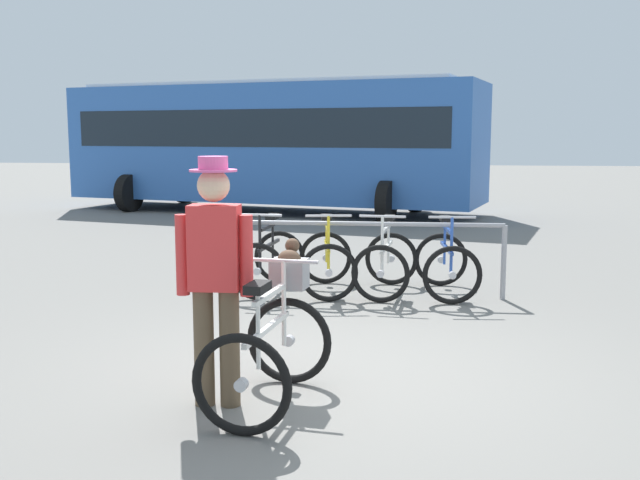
{
  "coord_description": "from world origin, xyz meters",
  "views": [
    {
      "loc": [
        0.59,
        -5.58,
        1.87
      ],
      "look_at": [
        -0.2,
        0.43,
        1.0
      ],
      "focal_mm": 41.48,
      "sensor_mm": 36.0,
      "label": 1
    }
  ],
  "objects_px": {
    "racked_bike_white": "(386,263)",
    "racked_bike_blue": "(446,264)",
    "racked_bike_black": "(269,261)",
    "bus_distant": "(272,139)",
    "racked_bike_yellow": "(327,262)",
    "featured_bicycle": "(273,334)",
    "person_with_featured_bike": "(215,271)"
  },
  "relations": [
    {
      "from": "racked_bike_white",
      "to": "racked_bike_blue",
      "type": "height_order",
      "value": "same"
    },
    {
      "from": "racked_bike_black",
      "to": "racked_bike_white",
      "type": "bearing_deg",
      "value": 1.66
    },
    {
      "from": "bus_distant",
      "to": "racked_bike_yellow",
      "type": "bearing_deg",
      "value": -74.75
    },
    {
      "from": "racked_bike_white",
      "to": "featured_bicycle",
      "type": "height_order",
      "value": "featured_bicycle"
    },
    {
      "from": "racked_bike_white",
      "to": "bus_distant",
      "type": "xyz_separation_m",
      "value": [
        -3.15,
        8.98,
        1.37
      ]
    },
    {
      "from": "racked_bike_yellow",
      "to": "racked_bike_white",
      "type": "relative_size",
      "value": 1.03
    },
    {
      "from": "racked_bike_yellow",
      "to": "bus_distant",
      "type": "xyz_separation_m",
      "value": [
        -2.45,
        9.0,
        1.37
      ]
    },
    {
      "from": "racked_bike_black",
      "to": "racked_bike_blue",
      "type": "height_order",
      "value": "same"
    },
    {
      "from": "racked_bike_white",
      "to": "featured_bicycle",
      "type": "xyz_separation_m",
      "value": [
        -0.63,
        -3.67,
        0.12
      ]
    },
    {
      "from": "racked_bike_black",
      "to": "racked_bike_white",
      "type": "relative_size",
      "value": 1.0
    },
    {
      "from": "featured_bicycle",
      "to": "person_with_featured_bike",
      "type": "distance_m",
      "value": 0.61
    },
    {
      "from": "featured_bicycle",
      "to": "person_with_featured_bike",
      "type": "relative_size",
      "value": 0.72
    },
    {
      "from": "racked_bike_white",
      "to": "featured_bicycle",
      "type": "bearing_deg",
      "value": -99.8
    },
    {
      "from": "racked_bike_blue",
      "to": "racked_bike_white",
      "type": "bearing_deg",
      "value": -178.34
    },
    {
      "from": "racked_bike_blue",
      "to": "featured_bicycle",
      "type": "xyz_separation_m",
      "value": [
        -1.33,
        -3.69,
        0.12
      ]
    },
    {
      "from": "racked_bike_blue",
      "to": "featured_bicycle",
      "type": "height_order",
      "value": "featured_bicycle"
    },
    {
      "from": "featured_bicycle",
      "to": "bus_distant",
      "type": "xyz_separation_m",
      "value": [
        -2.52,
        12.64,
        1.25
      ]
    },
    {
      "from": "racked_bike_yellow",
      "to": "racked_bike_blue",
      "type": "height_order",
      "value": "same"
    },
    {
      "from": "racked_bike_black",
      "to": "racked_bike_yellow",
      "type": "bearing_deg",
      "value": 1.66
    },
    {
      "from": "featured_bicycle",
      "to": "racked_bike_blue",
      "type": "bearing_deg",
      "value": 70.12
    },
    {
      "from": "racked_bike_yellow",
      "to": "person_with_featured_bike",
      "type": "distance_m",
      "value": 3.84
    },
    {
      "from": "racked_bike_black",
      "to": "racked_bike_blue",
      "type": "relative_size",
      "value": 1.0
    },
    {
      "from": "racked_bike_black",
      "to": "person_with_featured_bike",
      "type": "xyz_separation_m",
      "value": [
        0.4,
        -3.76,
        0.58
      ]
    },
    {
      "from": "racked_bike_black",
      "to": "bus_distant",
      "type": "distance_m",
      "value": 9.29
    },
    {
      "from": "bus_distant",
      "to": "racked_bike_white",
      "type": "bearing_deg",
      "value": -70.65
    },
    {
      "from": "bus_distant",
      "to": "person_with_featured_bike",
      "type": "bearing_deg",
      "value": -80.44
    },
    {
      "from": "racked_bike_white",
      "to": "racked_bike_yellow",
      "type": "bearing_deg",
      "value": -178.34
    },
    {
      "from": "featured_bicycle",
      "to": "racked_bike_black",
      "type": "bearing_deg",
      "value": 101.93
    },
    {
      "from": "racked_bike_white",
      "to": "person_with_featured_bike",
      "type": "xyz_separation_m",
      "value": [
        -1.0,
        -3.8,
        0.58
      ]
    },
    {
      "from": "racked_bike_blue",
      "to": "bus_distant",
      "type": "xyz_separation_m",
      "value": [
        -3.85,
        8.95,
        1.37
      ]
    },
    {
      "from": "racked_bike_yellow",
      "to": "racked_bike_blue",
      "type": "xyz_separation_m",
      "value": [
        1.4,
        0.04,
        -0.0
      ]
    },
    {
      "from": "featured_bicycle",
      "to": "racked_bike_yellow",
      "type": "bearing_deg",
      "value": 91.04
    }
  ]
}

